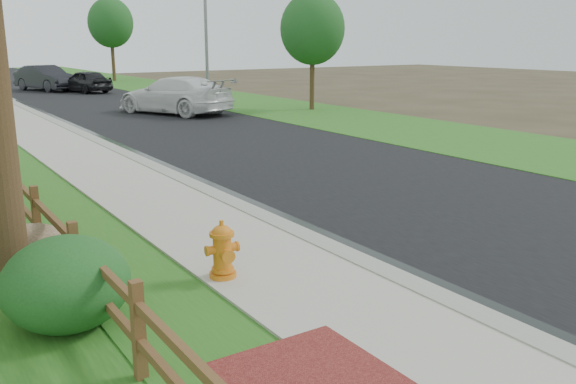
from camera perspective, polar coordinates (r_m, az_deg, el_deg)
ground at (r=8.16m, az=12.47°, el=-10.90°), size 120.00×120.00×0.00m
road at (r=41.45m, az=-19.41°, el=8.54°), size 8.00×90.00×0.02m
curb at (r=40.64m, az=-25.20°, el=7.99°), size 0.40×90.00×0.12m
wet_gutter at (r=40.70m, az=-24.71°, el=7.99°), size 0.50×90.00×0.00m
verge_far at (r=43.64m, az=-10.52°, el=9.34°), size 6.00×90.00×0.04m
ranch_fence at (r=11.95m, az=-23.63°, el=-0.61°), size 0.12×16.92×1.10m
fire_hydrant at (r=8.73m, az=-6.15°, el=-5.53°), size 0.55×0.44×0.84m
white_suv at (r=29.52m, az=-10.56°, el=8.91°), size 4.55×6.47×1.74m
dark_car_mid at (r=43.24m, az=-18.44°, el=9.81°), size 2.92×4.63×1.47m
dark_car_far at (r=45.67m, az=-21.72°, el=9.88°), size 3.52×5.51×1.72m
streetlight at (r=39.79m, az=-8.04°, el=17.19°), size 2.32×0.56×10.05m
boulder at (r=9.91m, az=-22.96°, el=-4.88°), size 1.33×1.16×0.75m
shrub_a at (r=7.82m, az=-20.05°, el=-8.04°), size 1.70×1.70×1.14m
tree_near_right at (r=30.60m, az=2.31°, el=15.00°), size 3.15×3.15×5.68m
tree_far_right at (r=54.79m, az=-16.26°, el=14.95°), size 3.72×3.72×6.87m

